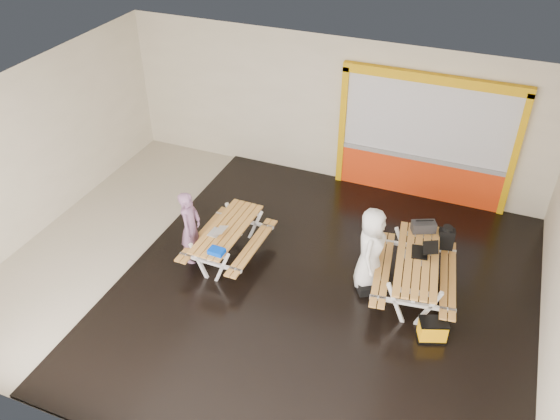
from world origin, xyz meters
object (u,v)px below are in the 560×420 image
at_px(person_left, 191,228).
at_px(backpack, 446,237).
at_px(picnic_table_right, 416,267).
at_px(person_right, 371,249).
at_px(dark_case, 369,287).
at_px(laptop_left, 217,231).
at_px(blue_pouch, 217,251).
at_px(laptop_right, 424,250).
at_px(toolbox, 424,227).
at_px(picnic_table_left, 228,235).
at_px(fluke_bag, 432,330).

height_order(person_left, backpack, person_left).
distance_m(picnic_table_right, person_right, 0.87).
distance_m(person_right, dark_case, 0.77).
height_order(laptop_left, blue_pouch, laptop_left).
distance_m(laptop_left, laptop_right, 3.85).
relative_size(picnic_table_right, person_left, 1.47).
bearing_deg(toolbox, laptop_left, -158.32).
distance_m(person_left, dark_case, 3.58).
xyz_separation_m(picnic_table_left, picnic_table_right, (3.61, 0.36, 0.06)).
distance_m(person_right, fluke_bag, 1.77).
distance_m(picnic_table_left, laptop_right, 3.73).
distance_m(laptop_right, backpack, 0.80).
bearing_deg(person_right, fluke_bag, -127.68).
height_order(person_right, fluke_bag, person_right).
xyz_separation_m(person_left, dark_case, (3.50, 0.40, -0.67)).
xyz_separation_m(picnic_table_left, laptop_left, (-0.10, -0.23, 0.22)).
bearing_deg(dark_case, backpack, 46.38).
distance_m(person_left, laptop_right, 4.39).
xyz_separation_m(person_right, dark_case, (0.09, -0.16, -0.75)).
relative_size(backpack, fluke_bag, 0.89).
bearing_deg(picnic_table_left, fluke_bag, -9.15).
distance_m(picnic_table_right, backpack, 1.00).
distance_m(dark_case, fluke_bag, 1.49).
relative_size(picnic_table_right, fluke_bag, 4.17).
bearing_deg(person_left, fluke_bag, -101.82).
bearing_deg(dark_case, fluke_bag, -30.99).
height_order(picnic_table_left, person_left, person_left).
xyz_separation_m(laptop_left, laptop_right, (3.77, 0.78, 0.10)).
bearing_deg(fluke_bag, laptop_left, 174.13).
xyz_separation_m(laptop_right, toolbox, (-0.13, 0.66, 0.04)).
height_order(person_left, blue_pouch, person_left).
height_order(person_left, fluke_bag, person_left).
distance_m(picnic_table_right, blue_pouch, 3.63).
bearing_deg(backpack, laptop_left, -159.72).
height_order(picnic_table_right, backpack, backpack).
bearing_deg(backpack, person_left, -161.13).
xyz_separation_m(picnic_table_left, fluke_bag, (4.14, -0.67, -0.34)).
xyz_separation_m(person_left, blue_pouch, (0.80, -0.46, 0.00)).
height_order(laptop_left, backpack, backpack).
bearing_deg(picnic_table_right, backpack, 67.78).
bearing_deg(person_left, person_right, -88.09).
height_order(picnic_table_left, blue_pouch, blue_pouch).
bearing_deg(blue_pouch, fluke_bag, 1.40).
height_order(toolbox, backpack, toolbox).
distance_m(person_left, fluke_bag, 4.82).
xyz_separation_m(picnic_table_right, laptop_right, (0.06, 0.19, 0.26)).
bearing_deg(backpack, laptop_right, -113.22).
relative_size(laptop_left, toolbox, 0.67).
height_order(picnic_table_left, laptop_right, laptop_right).
height_order(laptop_left, fluke_bag, laptop_left).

